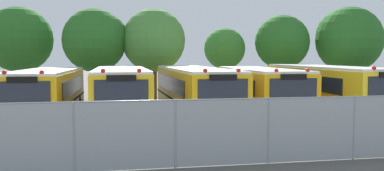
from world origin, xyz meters
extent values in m
plane|color=#595651|center=(0.00, 0.00, 0.00)|extent=(160.00, 160.00, 0.00)
cube|color=#EAA80C|center=(-8.94, 0.11, 1.34)|extent=(2.62, 9.37, 1.98)
cube|color=white|center=(-8.94, 0.11, 2.39)|extent=(2.57, 9.18, 0.12)
cube|color=black|center=(-9.05, -4.62, 0.53)|extent=(2.46, 0.22, 0.36)
cube|color=black|center=(-9.05, -4.57, 1.70)|extent=(1.98, 0.10, 0.95)
cube|color=black|center=(-7.71, 0.38, 1.66)|extent=(0.20, 7.26, 0.71)
cube|color=black|center=(-10.16, 0.43, 1.66)|extent=(0.20, 7.26, 0.71)
cube|color=black|center=(-8.94, 0.11, 0.94)|extent=(2.65, 9.46, 0.10)
sphere|color=red|center=(-8.38, -4.42, 2.49)|extent=(0.18, 0.18, 0.18)
sphere|color=red|center=(-9.71, -4.39, 2.49)|extent=(0.18, 0.18, 0.18)
cube|color=black|center=(-9.05, -4.58, 2.23)|extent=(1.09, 0.10, 0.24)
cylinder|color=black|center=(-7.95, -3.17, 0.50)|extent=(0.30, 1.01, 1.00)
cylinder|color=black|center=(-10.08, -3.13, 0.50)|extent=(0.30, 1.01, 1.00)
cylinder|color=black|center=(-7.81, 2.94, 0.50)|extent=(0.30, 1.01, 1.00)
cylinder|color=black|center=(-9.94, 2.99, 0.50)|extent=(0.30, 1.01, 1.00)
cube|color=yellow|center=(-5.45, 0.00, 1.37)|extent=(2.44, 10.40, 2.05)
cube|color=white|center=(-5.45, 0.00, 2.46)|extent=(2.39, 10.20, 0.12)
cube|color=black|center=(-5.44, -5.27, 0.53)|extent=(2.46, 0.17, 0.36)
cube|color=black|center=(-5.44, -5.22, 1.74)|extent=(1.98, 0.06, 0.98)
cube|color=black|center=(-4.22, 0.30, 1.70)|extent=(0.06, 8.11, 0.74)
cube|color=black|center=(-6.68, 0.29, 1.70)|extent=(0.06, 8.11, 0.74)
cube|color=black|center=(-5.45, 0.00, 0.96)|extent=(2.46, 10.51, 0.10)
sphere|color=red|center=(-4.77, -5.05, 2.56)|extent=(0.18, 0.18, 0.18)
sphere|color=red|center=(-6.10, -5.05, 2.56)|extent=(0.18, 0.18, 0.18)
cube|color=black|center=(-5.44, -5.23, 2.30)|extent=(1.09, 0.08, 0.24)
cylinder|color=black|center=(-4.37, -3.80, 0.50)|extent=(0.28, 1.00, 1.00)
cylinder|color=black|center=(-6.51, -3.80, 0.50)|extent=(0.28, 1.00, 1.00)
cylinder|color=black|center=(-4.39, 3.40, 0.50)|extent=(0.28, 1.00, 1.00)
cylinder|color=black|center=(-6.53, 3.39, 0.50)|extent=(0.28, 1.00, 1.00)
cube|color=#EAA80C|center=(-1.72, 0.19, 1.37)|extent=(2.72, 10.91, 2.03)
cube|color=white|center=(-1.72, 0.19, 2.44)|extent=(2.67, 10.69, 0.12)
cube|color=black|center=(-1.57, -5.30, 0.53)|extent=(2.49, 0.23, 0.36)
cube|color=black|center=(-1.57, -5.25, 1.73)|extent=(2.00, 0.11, 0.98)
cube|color=black|center=(-0.48, 0.52, 1.69)|extent=(0.26, 8.46, 0.73)
cube|color=black|center=(-2.96, 0.46, 1.69)|extent=(0.26, 8.46, 0.73)
cube|color=black|center=(-1.72, 0.19, 0.96)|extent=(2.75, 11.02, 0.10)
sphere|color=red|center=(-0.91, -5.06, 2.54)|extent=(0.18, 0.18, 0.18)
sphere|color=red|center=(-2.25, -5.10, 2.54)|extent=(0.18, 0.18, 0.18)
cube|color=black|center=(-1.57, -5.26, 2.28)|extent=(1.10, 0.11, 0.24)
cylinder|color=black|center=(-0.53, -3.80, 0.50)|extent=(0.31, 1.01, 1.00)
cylinder|color=black|center=(-2.69, -3.86, 0.50)|extent=(0.31, 1.01, 1.00)
cylinder|color=black|center=(-0.73, 3.84, 0.50)|extent=(0.31, 1.01, 1.00)
cylinder|color=black|center=(-2.89, 3.79, 0.50)|extent=(0.31, 1.01, 1.00)
cube|color=#EAA80C|center=(1.73, -0.12, 1.35)|extent=(2.75, 9.08, 1.99)
cube|color=white|center=(1.73, -0.12, 2.40)|extent=(2.70, 8.89, 0.12)
cube|color=black|center=(1.59, -4.69, 0.53)|extent=(2.54, 0.23, 0.36)
cube|color=black|center=(1.60, -4.64, 1.71)|extent=(2.04, 0.12, 0.96)
cube|color=black|center=(3.00, 0.14, 1.67)|extent=(0.25, 7.02, 0.72)
cube|color=black|center=(0.47, 0.22, 1.67)|extent=(0.25, 7.02, 0.72)
cube|color=black|center=(1.73, -0.12, 0.95)|extent=(2.78, 9.17, 0.10)
sphere|color=red|center=(2.29, -4.49, 2.50)|extent=(0.18, 0.18, 0.18)
sphere|color=red|center=(0.92, -4.45, 2.50)|extent=(0.18, 0.18, 0.18)
cube|color=black|center=(1.60, -4.65, 2.24)|extent=(1.12, 0.11, 0.24)
cylinder|color=black|center=(2.74, -3.25, 0.50)|extent=(0.31, 1.01, 1.00)
cylinder|color=black|center=(0.53, -3.19, 0.50)|extent=(0.31, 1.01, 1.00)
cylinder|color=black|center=(2.91, 2.55, 0.50)|extent=(0.31, 1.01, 1.00)
cylinder|color=black|center=(0.70, 2.62, 0.50)|extent=(0.31, 1.01, 1.00)
cube|color=yellow|center=(5.50, 0.01, 1.40)|extent=(2.75, 11.37, 2.10)
cube|color=white|center=(5.50, 0.01, 2.51)|extent=(2.69, 11.14, 0.12)
cube|color=black|center=(6.77, 0.28, 1.74)|extent=(0.26, 8.82, 0.76)
cube|color=black|center=(4.25, 0.34, 1.74)|extent=(0.26, 8.82, 0.76)
cube|color=black|center=(5.50, 0.01, 0.98)|extent=(2.78, 11.48, 0.10)
sphere|color=red|center=(4.69, -5.48, 2.61)|extent=(0.18, 0.18, 0.18)
cylinder|color=black|center=(4.30, -4.22, 0.50)|extent=(0.30, 1.01, 1.00)
cylinder|color=black|center=(6.69, 3.83, 0.50)|extent=(0.30, 1.01, 1.00)
cylinder|color=black|center=(4.50, 3.89, 0.50)|extent=(0.30, 1.01, 1.00)
cube|color=yellow|center=(9.00, 0.18, 1.32)|extent=(2.67, 10.42, 1.93)
cube|color=white|center=(9.00, 0.18, 2.34)|extent=(2.62, 10.21, 0.12)
cube|color=black|center=(7.73, 0.50, 1.63)|extent=(0.16, 8.10, 0.70)
cube|color=black|center=(9.00, 0.18, 0.93)|extent=(2.70, 10.52, 0.10)
cylinder|color=black|center=(10.18, 3.56, 0.50)|extent=(0.29, 1.00, 1.00)
cylinder|color=black|center=(7.93, 3.59, 0.50)|extent=(0.29, 1.00, 1.00)
cylinder|color=#4C3823|center=(-12.37, 9.89, 1.27)|extent=(0.46, 0.46, 2.54)
sphere|color=#286623|center=(-12.37, 9.89, 4.27)|extent=(4.61, 4.61, 4.61)
sphere|color=#286623|center=(-12.66, 10.05, 4.39)|extent=(3.55, 3.55, 3.55)
cylinder|color=#4C3823|center=(-7.16, 8.53, 1.27)|extent=(0.42, 0.42, 2.55)
sphere|color=#286623|center=(-7.16, 8.53, 4.19)|extent=(4.40, 4.40, 4.40)
sphere|color=#286623|center=(-6.56, 8.28, 4.35)|extent=(3.45, 3.45, 3.45)
cylinder|color=#4C3823|center=(-3.09, 8.20, 1.27)|extent=(0.41, 0.41, 2.54)
sphere|color=#478438|center=(-3.09, 8.20, 4.21)|extent=(4.44, 4.44, 4.44)
sphere|color=#478438|center=(-3.10, 7.80, 4.25)|extent=(2.69, 2.69, 2.69)
cylinder|color=#4C3823|center=(2.76, 10.89, 1.24)|extent=(0.47, 0.47, 2.49)
sphere|color=#387A2D|center=(2.76, 10.89, 3.71)|extent=(3.26, 3.26, 3.26)
sphere|color=#387A2D|center=(2.46, 10.99, 4.11)|extent=(2.24, 2.24, 2.24)
cylinder|color=#4C3823|center=(6.99, 9.49, 1.31)|extent=(0.34, 0.34, 2.62)
sphere|color=#286623|center=(6.99, 9.49, 4.20)|extent=(4.20, 4.20, 4.20)
sphere|color=#286623|center=(6.62, 9.24, 4.32)|extent=(3.23, 3.23, 3.23)
cylinder|color=#4C3823|center=(11.85, 8.15, 1.23)|extent=(0.40, 0.40, 2.46)
sphere|color=#286623|center=(11.85, 8.15, 4.35)|extent=(5.04, 5.04, 5.04)
sphere|color=#286623|center=(11.45, 8.43, 4.69)|extent=(4.02, 4.02, 4.02)
cylinder|color=#9EA0A3|center=(-6.71, -9.43, 0.96)|extent=(0.07, 0.07, 1.92)
cylinder|color=#9EA0A3|center=(-4.01, -9.43, 0.96)|extent=(0.07, 0.07, 1.92)
cylinder|color=#9EA0A3|center=(-1.32, -9.43, 0.96)|extent=(0.07, 0.07, 1.92)
cylinder|color=#9EA0A3|center=(1.38, -9.43, 0.96)|extent=(0.07, 0.07, 1.92)
cube|color=#ADB2B7|center=(0.03, -9.43, 0.96)|extent=(24.27, 0.02, 1.88)
cylinder|color=#9EA0A3|center=(0.03, -9.43, 1.89)|extent=(24.27, 0.04, 0.04)
camera|label=1|loc=(-5.53, -20.38, 3.10)|focal=37.95mm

